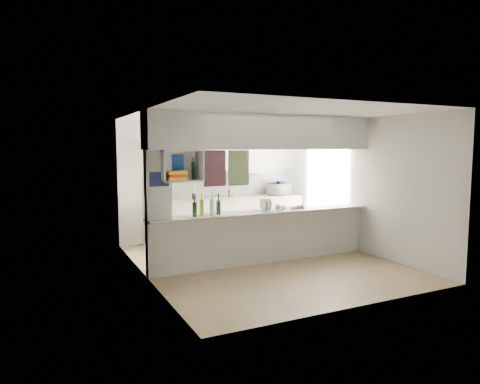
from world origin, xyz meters
TOP-DOWN VIEW (x-y plane):
  - floor at (0.00, 0.00)m, footprint 4.80×4.80m
  - ceiling at (0.00, 0.00)m, footprint 4.80×4.80m
  - wall_back at (0.00, 2.40)m, footprint 4.20×0.00m
  - wall_left at (-2.10, 0.00)m, footprint 0.00×4.80m
  - wall_right at (2.10, 0.00)m, footprint 0.00×4.80m
  - servery_partition at (-0.17, 0.00)m, footprint 4.20×0.50m
  - cubby_shelf at (-1.57, -0.06)m, footprint 0.65×0.35m
  - kitchen_run at (0.16, 2.14)m, footprint 3.60×0.63m
  - microwave at (1.54, 2.09)m, footprint 0.57×0.45m
  - bowl at (1.58, 2.05)m, footprint 0.26×0.26m
  - dish_rack at (0.09, 0.03)m, footprint 0.46×0.36m
  - cup at (0.25, -0.04)m, footprint 0.11×0.11m
  - wine_bottles at (-1.10, -0.03)m, footprint 0.53×0.16m
  - plastic_tubs at (0.56, 0.02)m, footprint 0.49×0.21m
  - utensil_jar at (-0.54, 2.15)m, footprint 0.09×0.09m
  - knife_block at (0.34, 2.18)m, footprint 0.11×0.09m

SIDE VIEW (x-z plane):
  - floor at x=0.00m, z-range 0.00..0.00m
  - kitchen_run at x=0.16m, z-range -0.29..1.95m
  - plastic_tubs at x=0.56m, z-range 0.92..0.98m
  - cup at x=0.25m, z-range 0.94..1.02m
  - utensil_jar at x=-0.54m, z-range 0.92..1.05m
  - knife_block at x=0.34m, z-range 0.92..1.10m
  - dish_rack at x=0.09m, z-range 0.89..1.13m
  - wine_bottles at x=-1.10m, z-range 0.87..1.25m
  - microwave at x=1.54m, z-range 0.92..1.20m
  - bowl at x=1.58m, z-range 1.20..1.26m
  - wall_back at x=0.00m, z-range -0.80..3.40m
  - wall_left at x=-2.10m, z-range -1.10..3.70m
  - wall_right at x=2.10m, z-range -1.10..3.70m
  - servery_partition at x=-0.17m, z-range 0.36..2.96m
  - cubby_shelf at x=-1.57m, z-range 1.46..1.96m
  - ceiling at x=0.00m, z-range 2.60..2.60m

